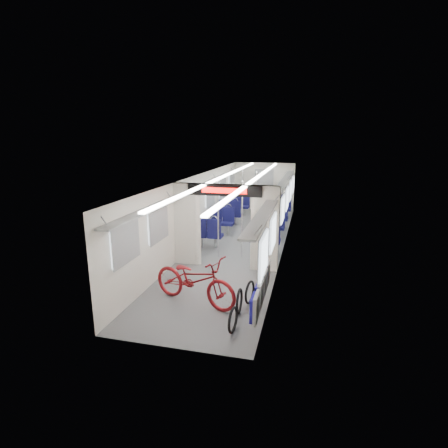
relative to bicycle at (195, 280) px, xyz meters
name	(u,v)px	position (x,y,z in m)	size (l,w,h in m)	color
carriage	(238,202)	(0.11, 4.05, 0.96)	(12.00, 12.02, 2.31)	#515456
bicycle	(195,280)	(0.00, 0.00, 0.00)	(0.72, 2.07, 1.09)	maroon
flip_bench	(261,289)	(1.46, -0.18, 0.04)	(0.12, 2.10, 0.51)	gray
bike_hoop_a	(233,321)	(1.05, -0.95, -0.32)	(0.50, 0.50, 0.05)	black
bike_hoop_b	(239,302)	(1.02, -0.20, -0.31)	(0.53, 0.53, 0.05)	black
bike_hoop_c	(250,293)	(1.16, 0.27, -0.31)	(0.52, 0.52, 0.05)	black
seat_bay_near_left	(215,225)	(-0.82, 4.71, 0.00)	(0.91, 2.09, 1.10)	#0D0D3A
seat_bay_near_right	(269,229)	(1.05, 4.58, 0.00)	(0.92, 2.10, 1.11)	#0D0D3A
seat_bay_far_left	(235,207)	(-0.82, 7.92, 0.02)	(0.94, 2.21, 1.14)	#0D0D3A
seat_bay_far_right	(278,209)	(1.05, 7.78, 0.03)	(0.96, 2.32, 1.18)	#0D0D3A
stanchion_near_left	(218,220)	(-0.26, 3.01, 0.61)	(0.05, 0.05, 2.30)	silver
stanchion_near_right	(242,220)	(0.41, 3.16, 0.61)	(0.04, 0.04, 2.30)	silver
stanchion_far_left	(242,202)	(-0.14, 6.08, 0.61)	(0.04, 0.04, 2.30)	silver
stanchion_far_right	(256,203)	(0.39, 5.95, 0.61)	(0.04, 0.04, 2.30)	silver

